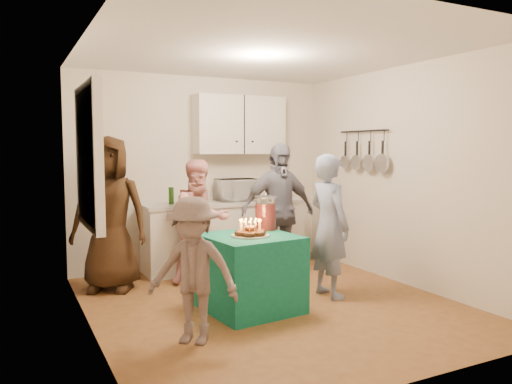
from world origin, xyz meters
name	(u,v)px	position (x,y,z in m)	size (l,w,h in m)	color
floor	(271,304)	(0.00, 0.00, 0.00)	(4.00, 4.00, 0.00)	brown
ceiling	(272,51)	(0.00, 0.00, 2.60)	(4.00, 4.00, 0.00)	white
back_wall	(203,172)	(0.00, 2.00, 1.30)	(3.60, 3.60, 0.00)	silver
left_wall	(89,186)	(-1.80, 0.00, 1.30)	(4.00, 4.00, 0.00)	silver
right_wall	(404,176)	(1.80, 0.00, 1.30)	(4.00, 4.00, 0.00)	silver
window_night	(86,157)	(-1.77, 0.30, 1.55)	(0.04, 1.00, 1.20)	black
counter	(225,236)	(0.20, 1.70, 0.43)	(2.20, 0.58, 0.86)	white
countertop	(225,203)	(0.20, 1.70, 0.89)	(2.24, 0.62, 0.05)	beige
upper_cabinet	(240,125)	(0.50, 1.85, 1.95)	(1.30, 0.30, 0.80)	white
pot_rack	(362,150)	(1.72, 0.70, 1.60)	(0.12, 1.00, 0.60)	black
microwave	(237,190)	(0.38, 1.70, 1.06)	(0.54, 0.37, 0.30)	white
party_table	(250,273)	(-0.28, -0.08, 0.38)	(0.85, 0.85, 0.76)	#117056
donut_cake	(250,227)	(-0.30, -0.13, 0.85)	(0.38, 0.38, 0.18)	#381C0C
punch_jar	(266,214)	(0.02, 0.15, 0.93)	(0.22, 0.22, 0.34)	#B00E17
man_birthday	(329,226)	(0.70, -0.04, 0.78)	(0.57, 0.38, 1.57)	#8595C2
woman_back_left	(109,214)	(-1.40, 1.29, 0.88)	(0.87, 0.56, 1.77)	#503116
woman_back_center	(201,221)	(-0.36, 1.12, 0.75)	(0.73, 0.57, 1.49)	#E47783
woman_back_right	(278,211)	(0.56, 0.86, 0.84)	(0.99, 0.41, 1.69)	black
child_near_left	(193,270)	(-1.08, -0.63, 0.61)	(0.79, 0.46, 1.23)	#62504E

